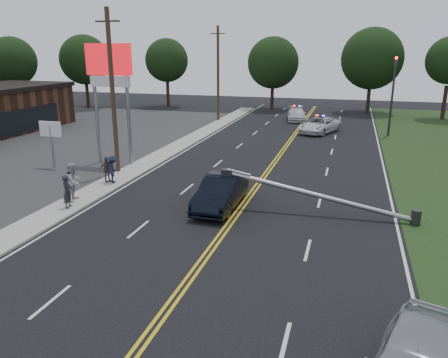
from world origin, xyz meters
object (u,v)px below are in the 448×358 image
(utility_pole_far, at_px, (218,74))
(emergency_a, at_px, (320,125))
(traffic_signal, at_px, (393,89))
(fallen_streetlight, at_px, (328,198))
(emergency_b, at_px, (297,114))
(bystander_a, at_px, (67,192))
(utility_pole_mid, at_px, (113,93))
(pylon_sign, at_px, (110,75))
(small_sign, at_px, (51,133))
(bystander_c, at_px, (113,169))
(crashed_sedan, at_px, (221,192))
(bystander_d, at_px, (107,169))
(bystander_b, at_px, (74,181))

(utility_pole_far, xyz_separation_m, emergency_a, (11.32, -4.16, -4.36))
(traffic_signal, bearing_deg, fallen_streetlight, -100.59)
(emergency_a, relative_size, emergency_b, 1.09)
(emergency_b, height_order, bystander_a, bystander_a)
(utility_pole_mid, distance_m, utility_pole_far, 22.00)
(pylon_sign, bearing_deg, small_sign, -150.26)
(utility_pole_mid, xyz_separation_m, utility_pole_far, (0.00, 22.00, 0.00))
(emergency_b, height_order, bystander_c, bystander_c)
(traffic_signal, distance_m, emergency_b, 11.89)
(small_sign, bearing_deg, fallen_streetlight, -12.40)
(fallen_streetlight, xyz_separation_m, utility_pole_far, (-13.39, 26.00, 4.17))
(pylon_sign, xyz_separation_m, utility_pole_mid, (1.30, -2.00, -0.91))
(fallen_streetlight, distance_m, utility_pole_mid, 14.58)
(small_sign, height_order, crashed_sedan, small_sign)
(bystander_a, bearing_deg, emergency_a, -33.98)
(utility_pole_far, bearing_deg, small_sign, -102.31)
(utility_pole_mid, bearing_deg, bystander_a, -81.08)
(fallen_streetlight, relative_size, bystander_a, 5.73)
(crashed_sedan, relative_size, emergency_b, 1.02)
(pylon_sign, xyz_separation_m, bystander_c, (2.36, -4.37, -5.07))
(bystander_d, bearing_deg, small_sign, 98.93)
(bystander_d, bearing_deg, utility_pole_far, 33.53)
(crashed_sedan, height_order, emergency_b, crashed_sedan)
(bystander_b, bearing_deg, traffic_signal, -38.86)
(pylon_sign, bearing_deg, emergency_a, 51.45)
(utility_pole_mid, bearing_deg, utility_pole_far, 90.00)
(utility_pole_mid, height_order, bystander_a, utility_pole_mid)
(crashed_sedan, relative_size, bystander_d, 3.18)
(utility_pole_far, xyz_separation_m, bystander_a, (1.05, -28.71, -4.15))
(crashed_sedan, bearing_deg, utility_pole_mid, 153.04)
(fallen_streetlight, relative_size, utility_pole_far, 0.94)
(pylon_sign, height_order, traffic_signal, pylon_sign)
(traffic_signal, height_order, bystander_b, traffic_signal)
(bystander_d, bearing_deg, traffic_signal, -7.66)
(fallen_streetlight, xyz_separation_m, bystander_b, (-12.69, -1.63, 0.19))
(crashed_sedan, distance_m, emergency_a, 22.34)
(pylon_sign, xyz_separation_m, bystander_a, (2.35, -8.71, -5.06))
(pylon_sign, distance_m, fallen_streetlight, 16.66)
(bystander_b, bearing_deg, bystander_c, -9.78)
(fallen_streetlight, height_order, crashed_sedan, fallen_streetlight)
(crashed_sedan, bearing_deg, fallen_streetlight, 3.65)
(pylon_sign, height_order, bystander_a, pylon_sign)
(bystander_a, distance_m, bystander_c, 4.34)
(pylon_sign, height_order, bystander_c, pylon_sign)
(utility_pole_mid, relative_size, bystander_c, 6.21)
(fallen_streetlight, bearing_deg, traffic_signal, 79.41)
(small_sign, bearing_deg, pylon_sign, 29.74)
(traffic_signal, relative_size, emergency_a, 1.35)
(pylon_sign, distance_m, utility_pole_far, 20.06)
(utility_pole_far, relative_size, bystander_d, 6.54)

